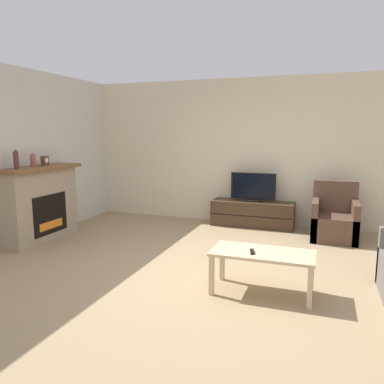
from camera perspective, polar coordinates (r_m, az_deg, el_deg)
ground_plane at (r=4.69m, az=0.52°, el=-12.31°), size 24.00×24.00×0.00m
wall_back at (r=7.13m, az=8.06°, el=6.09°), size 12.00×0.06×2.70m
fireplace at (r=6.43m, az=-22.14°, el=-1.54°), size 0.50×1.48×1.19m
mantel_vase_left at (r=6.01m, az=-25.23°, el=4.47°), size 0.07×0.07×0.28m
mantel_vase_centre_left at (r=6.25m, az=-23.07°, el=4.45°), size 0.08×0.08×0.21m
mantel_clock at (r=6.44m, az=-21.50°, el=4.45°), size 0.08×0.11×0.15m
tv_stand at (r=6.96m, az=9.18°, el=-3.31°), size 1.49×0.43×0.46m
tv at (r=6.87m, az=9.28°, el=0.56°), size 0.81×0.18×0.52m
armchair at (r=6.49m, az=20.86°, el=-4.12°), size 0.70×0.76×0.92m
coffee_table at (r=4.10m, az=10.71°, el=-9.76°), size 1.08×0.52×0.46m
remote at (r=4.03m, az=9.15°, el=-8.96°), size 0.08×0.16×0.02m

